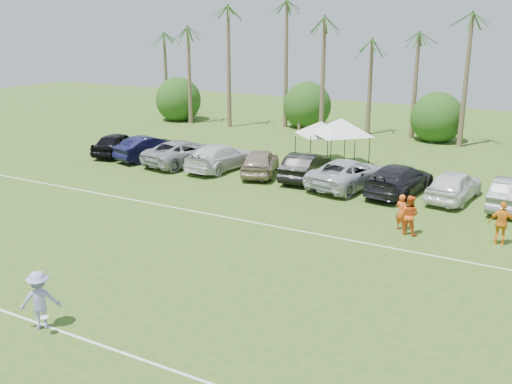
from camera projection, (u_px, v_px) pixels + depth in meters
The scene contains 27 objects.
field_lines at pixel (131, 254), 24.24m from camera, with size 80.00×12.10×0.01m.
palm_tree_0 at pixel (156, 43), 57.48m from camera, with size 2.40×2.40×8.90m.
palm_tree_1 at pixel (197, 35), 54.91m from camera, with size 2.40×2.40×9.90m.
palm_tree_2 at pixel (242, 25), 52.35m from camera, with size 2.40×2.40×10.90m.
palm_tree_3 at pixel (281, 15), 50.25m from camera, with size 2.40×2.40×11.90m.
palm_tree_4 at pixel (322, 46), 49.13m from camera, with size 2.40×2.40×8.90m.
palm_tree_5 at pixel (367, 36), 47.03m from camera, with size 2.40×2.40×9.90m.
palm_tree_6 at pixel (417, 26), 44.93m from camera, with size 2.40×2.40×10.90m.
palm_tree_7 at pixel (471, 14), 42.84m from camera, with size 2.40×2.40×11.90m.
bush_tree_0 at pixel (188, 100), 58.55m from camera, with size 4.00×4.00×4.00m.
bush_tree_1 at pixel (304, 109), 52.52m from camera, with size 4.00×4.00×4.00m.
bush_tree_2 at pixel (437, 119), 46.96m from camera, with size 4.00×4.00×4.00m.
sideline_player_a at pixel (402, 212), 26.82m from camera, with size 0.64×0.42×1.76m, color #EB561A.
sideline_player_b at pixel (409, 215), 26.25m from camera, with size 0.91×0.71×1.88m, color #E85719.
sideline_player_c at pixel (502, 223), 25.02m from camera, with size 1.15×0.48×1.97m, color orange.
canopy_tent_left at pixel (321, 121), 39.70m from camera, with size 4.11×4.11×3.33m.
canopy_tent_right at pixel (342, 118), 38.18m from camera, with size 4.75×4.75×3.85m.
frisbee_player at pixel (40, 300), 18.12m from camera, with size 1.42×1.38×1.95m.
parked_car_0 at pixel (118, 144), 42.17m from camera, with size 2.00×4.98×1.70m, color black.
parked_car_1 at pixel (150, 148), 40.76m from camera, with size 1.80×5.15×1.70m, color black.
parked_car_2 at pixel (184, 152), 39.38m from camera, with size 2.82×6.11×1.70m, color #9C9EA3.
parked_car_3 at pixel (221, 157), 38.04m from camera, with size 2.38×5.85×1.70m, color silver.
parked_car_4 at pixel (260, 162), 36.66m from camera, with size 2.00×4.98×1.70m, color gray.
parked_car_5 at pixel (305, 166), 35.60m from camera, with size 1.80×5.15×1.70m, color black.
parked_car_6 at pixel (349, 173), 33.88m from camera, with size 2.82×6.11×1.70m, color silver.
parked_car_7 at pixel (399, 179), 32.59m from camera, with size 2.38×5.85×1.70m, color black.
parked_car_8 at pixel (454, 185), 31.38m from camera, with size 2.00×4.98×1.70m, color white.
Camera 1 is at (15.53, -9.11, 9.44)m, focal length 40.00 mm.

